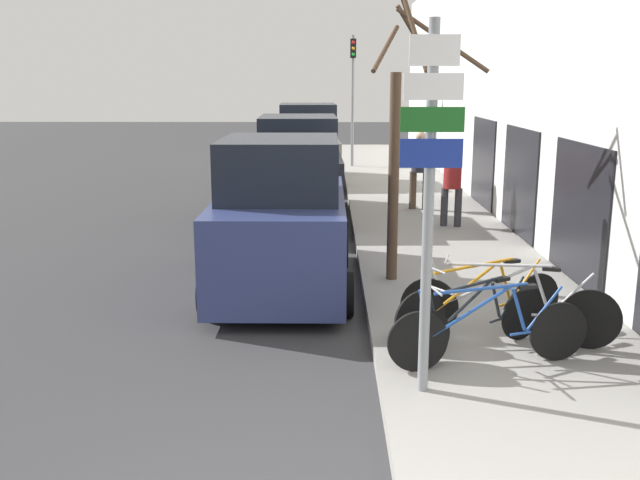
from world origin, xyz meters
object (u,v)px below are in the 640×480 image
object	(u,v)px
bicycle_3	(481,304)
parked_car_2	(308,149)
bicycle_1	(477,321)
traffic_light	(353,83)
signpost	(429,191)
pedestrian_far	(420,165)
parked_car_0	(282,222)
bicycle_2	(508,308)
parked_car_1	(299,174)
pedestrian_near	(452,181)
street_tree	(399,143)
bicycle_0	(490,331)

from	to	relation	value
bicycle_3	parked_car_2	distance (m)	13.83
bicycle_1	traffic_light	world-z (taller)	traffic_light
signpost	pedestrian_far	world-z (taller)	signpost
signpost	parked_car_0	xyz separation A→B (m)	(-1.64, 3.96, -1.09)
bicycle_3	parked_car_2	world-z (taller)	parked_car_2
bicycle_2	parked_car_1	world-z (taller)	parked_car_1
signpost	pedestrian_near	world-z (taller)	signpost
bicycle_3	pedestrian_far	size ratio (longest dim) A/B	1.18
parked_car_1	parked_car_0	bearing A→B (deg)	-92.00
parked_car_0	street_tree	distance (m)	2.11
parked_car_0	parked_car_2	size ratio (longest dim) A/B	1.00
signpost	parked_car_1	xyz separation A→B (m)	(-1.60, 9.31, -1.05)
pedestrian_near	pedestrian_far	xyz separation A→B (m)	(-0.42, 2.00, 0.10)
bicycle_2	bicycle_3	world-z (taller)	bicycle_2
bicycle_0	parked_car_2	world-z (taller)	parked_car_2
bicycle_2	parked_car_0	size ratio (longest dim) A/B	0.58
bicycle_3	pedestrian_near	size ratio (longest dim) A/B	1.31
pedestrian_near	pedestrian_far	size ratio (longest dim) A/B	0.90
bicycle_1	traffic_light	size ratio (longest dim) A/B	0.38
bicycle_2	parked_car_0	distance (m)	3.84
bicycle_0	parked_car_2	bearing A→B (deg)	-2.34
signpost	bicycle_2	world-z (taller)	signpost
parked_car_0	street_tree	bearing A→B (deg)	1.77
bicycle_1	bicycle_3	world-z (taller)	bicycle_3
bicycle_2	street_tree	distance (m)	3.30
pedestrian_far	traffic_light	world-z (taller)	traffic_light
bicycle_1	parked_car_1	distance (m)	8.60
bicycle_2	street_tree	bearing A→B (deg)	35.99
parked_car_1	pedestrian_near	xyz separation A→B (m)	(3.23, -1.19, 0.01)
bicycle_1	bicycle_2	distance (m)	0.53
signpost	parked_car_1	bearing A→B (deg)	99.77
bicycle_0	bicycle_1	xyz separation A→B (m)	(-0.05, 0.41, -0.03)
parked_car_0	pedestrian_far	bearing A→B (deg)	65.04
pedestrian_near	parked_car_1	bearing A→B (deg)	-5.39
parked_car_2	traffic_light	distance (m)	4.36
parked_car_2	street_tree	xyz separation A→B (m)	(1.67, -11.14, 1.14)
bicycle_0	street_tree	size ratio (longest dim) A/B	0.50
bicycle_0	parked_car_2	size ratio (longest dim) A/B	0.53
parked_car_2	pedestrian_near	xyz separation A→B (m)	(3.19, -7.04, 0.01)
bicycle_2	bicycle_3	xyz separation A→B (m)	(-0.27, 0.18, -0.01)
pedestrian_far	pedestrian_near	bearing A→B (deg)	-60.17
bicycle_0	parked_car_0	distance (m)	4.14
bicycle_0	pedestrian_near	size ratio (longest dim) A/B	1.34
bicycle_0	pedestrian_far	distance (m)	9.52
bicycle_0	parked_car_0	size ratio (longest dim) A/B	0.53
bicycle_0	street_tree	distance (m)	3.84
bicycle_0	signpost	bearing A→B (deg)	117.52
bicycle_1	parked_car_1	xyz separation A→B (m)	(-2.33, 8.26, 0.58)
bicycle_0	parked_car_1	bearing A→B (deg)	3.85
bicycle_0	bicycle_1	world-z (taller)	bicycle_0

